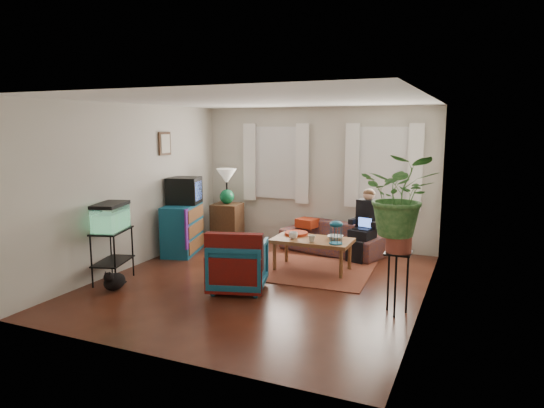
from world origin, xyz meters
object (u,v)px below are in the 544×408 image
at_px(sofa, 332,233).
at_px(coffee_table, 312,255).
at_px(dresser, 182,229).
at_px(armchair, 238,263).
at_px(aquarium_stand, 113,256).
at_px(side_table, 227,223).
at_px(plant_stand, 397,283).

xyz_separation_m(sofa, coffee_table, (0.03, -1.18, -0.10)).
bearing_deg(dresser, armchair, -51.99).
relative_size(sofa, coffee_table, 1.49).
xyz_separation_m(aquarium_stand, coffee_table, (2.48, 1.69, -0.13)).
bearing_deg(coffee_table, side_table, 151.77).
xyz_separation_m(armchair, plant_stand, (2.16, -0.02, 0.00)).
height_order(side_table, coffee_table, side_table).
bearing_deg(dresser, aquarium_stand, -105.72).
height_order(side_table, aquarium_stand, aquarium_stand).
height_order(sofa, aquarium_stand, aquarium_stand).
bearing_deg(sofa, plant_stand, -43.58).
bearing_deg(aquarium_stand, sofa, 32.95).
xyz_separation_m(dresser, coffee_table, (2.47, -0.09, -0.19)).
height_order(side_table, armchair, armchair).
bearing_deg(sofa, coffee_table, -74.05).
relative_size(side_table, aquarium_stand, 0.98).
distance_m(side_table, aquarium_stand, 2.84).
relative_size(sofa, side_table, 2.42).
relative_size(dresser, aquarium_stand, 1.27).
xyz_separation_m(coffee_table, plant_stand, (1.51, -1.29, 0.13)).
xyz_separation_m(aquarium_stand, plant_stand, (4.00, 0.40, -0.00)).
distance_m(aquarium_stand, plant_stand, 4.02).
bearing_deg(plant_stand, dresser, 160.96).
xyz_separation_m(side_table, aquarium_stand, (-0.35, -2.82, 0.01)).
bearing_deg(armchair, dresser, -52.82).
relative_size(aquarium_stand, plant_stand, 1.00).
height_order(dresser, armchair, dresser).
height_order(dresser, plant_stand, dresser).
bearing_deg(dresser, coffee_table, -17.43).
xyz_separation_m(side_table, armchair, (1.49, -2.40, 0.00)).
relative_size(aquarium_stand, coffee_table, 0.63).
height_order(aquarium_stand, armchair, aquarium_stand).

